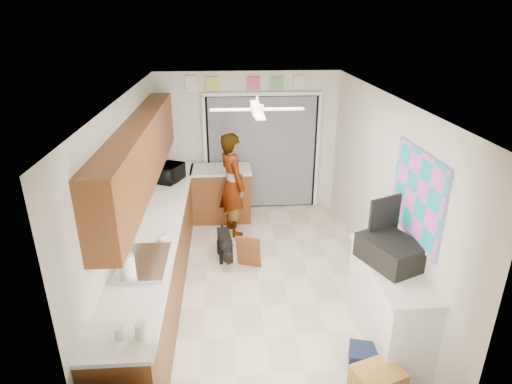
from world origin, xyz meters
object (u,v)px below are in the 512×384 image
object	(u,v)px
man	(232,185)
paper_towel_roll	(129,267)
navy_crate	(366,358)
suitcase	(391,252)
microwave	(170,173)
cardboard_box	(377,382)
dog	(225,244)
cup	(162,238)

from	to	relation	value
man	paper_towel_roll	bearing A→B (deg)	135.80
navy_crate	man	distance (m)	3.42
suitcase	man	size ratio (longest dim) A/B	0.37
microwave	navy_crate	size ratio (longest dim) A/B	1.39
cardboard_box	dog	distance (m)	2.97
paper_towel_roll	man	xyz separation A→B (m)	(1.07, 2.71, -0.22)
microwave	cup	size ratio (longest dim) A/B	4.43
dog	cardboard_box	bearing A→B (deg)	-67.84
cup	cardboard_box	bearing A→B (deg)	-34.27
paper_towel_roll	microwave	bearing A→B (deg)	88.33
paper_towel_roll	suitcase	distance (m)	2.70
microwave	cardboard_box	size ratio (longest dim) A/B	1.05
navy_crate	dog	xyz separation A→B (m)	(-1.45, 2.24, 0.13)
microwave	paper_towel_roll	xyz separation A→B (m)	(-0.08, -2.73, 0.00)
navy_crate	man	world-z (taller)	man
paper_towel_roll	dog	world-z (taller)	paper_towel_roll
cup	paper_towel_roll	world-z (taller)	paper_towel_roll
paper_towel_roll	dog	xyz separation A→B (m)	(0.92, 1.88, -0.84)
man	dog	distance (m)	1.05
microwave	cup	distance (m)	1.97
paper_towel_roll	navy_crate	size ratio (longest dim) A/B	0.79
cup	navy_crate	xyz separation A→B (m)	(2.16, -1.12, -0.88)
navy_crate	dog	size ratio (longest dim) A/B	0.57
microwave	paper_towel_roll	bearing A→B (deg)	-158.67
cardboard_box	navy_crate	world-z (taller)	cardboard_box
paper_towel_roll	cardboard_box	xyz separation A→B (m)	(2.37, -0.71, -0.93)
paper_towel_roll	navy_crate	distance (m)	2.59
paper_towel_roll	dog	distance (m)	2.25
microwave	cup	bearing A→B (deg)	-152.94
paper_towel_roll	man	bearing A→B (deg)	68.52
cup	suitcase	bearing A→B (deg)	-14.61
paper_towel_roll	man	world-z (taller)	man
cup	suitcase	xyz separation A→B (m)	(2.48, -0.65, 0.09)
microwave	suitcase	bearing A→B (deg)	-111.95
microwave	navy_crate	world-z (taller)	microwave
paper_towel_roll	suitcase	xyz separation A→B (m)	(2.69, 0.12, 0.00)
paper_towel_roll	cardboard_box	size ratio (longest dim) A/B	0.59
navy_crate	dog	distance (m)	2.67
suitcase	navy_crate	xyz separation A→B (m)	(-0.32, -0.47, -0.97)
cardboard_box	man	size ratio (longest dim) A/B	0.26
navy_crate	microwave	bearing A→B (deg)	126.64
paper_towel_roll	man	size ratio (longest dim) A/B	0.16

